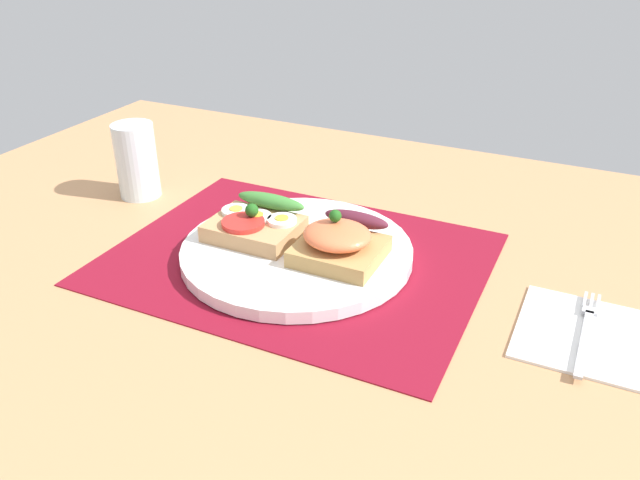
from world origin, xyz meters
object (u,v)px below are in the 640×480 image
(plate, at_px, (297,251))
(fork, at_px, (587,329))
(napkin, at_px, (586,334))
(sandwich_salmon, at_px, (340,241))
(drinking_glass, at_px, (137,161))
(sandwich_egg_tomato, at_px, (255,224))

(plate, relative_size, fork, 1.84)
(plate, bearing_deg, napkin, -2.26)
(sandwich_salmon, relative_size, fork, 0.70)
(sandwich_salmon, bearing_deg, plate, 178.53)
(napkin, relative_size, drinking_glass, 1.27)
(fork, bearing_deg, drinking_glass, 172.60)
(plate, height_order, sandwich_egg_tomato, sandwich_egg_tomato)
(fork, bearing_deg, napkin, -65.45)
(sandwich_egg_tomato, relative_size, sandwich_salmon, 1.01)
(fork, relative_size, drinking_glass, 1.40)
(sandwich_egg_tomato, bearing_deg, plate, -2.96)
(plate, bearing_deg, drinking_glass, 166.73)
(plate, xyz_separation_m, napkin, (0.32, -0.01, -0.01))
(napkin, height_order, drinking_glass, drinking_glass)
(fork, distance_m, drinking_glass, 0.61)
(napkin, bearing_deg, drinking_glass, 172.50)
(plate, relative_size, napkin, 2.04)
(drinking_glass, bearing_deg, napkin, -7.50)
(sandwich_egg_tomato, height_order, drinking_glass, drinking_glass)
(fork, height_order, drinking_glass, drinking_glass)
(plate, bearing_deg, fork, -2.07)
(sandwich_egg_tomato, bearing_deg, napkin, -2.37)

